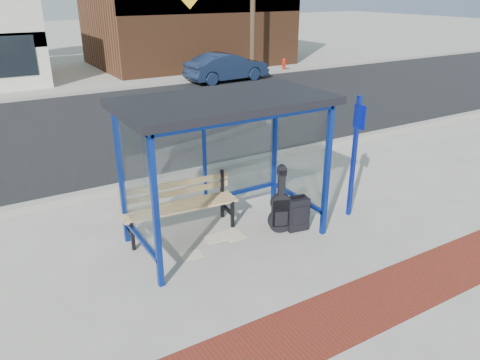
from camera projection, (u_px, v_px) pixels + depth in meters
ground at (226, 237)px, 8.04m from camera, size 120.00×120.00×0.00m
brick_paver_strip at (326, 322)px, 5.98m from camera, size 60.00×1.00×0.01m
curb_near at (162, 179)px, 10.32m from camera, size 60.00×0.25×0.12m
street_asphalt at (99, 127)px, 14.38m from camera, size 60.00×10.00×0.00m
curb_far at (63, 94)px, 18.40m from camera, size 60.00×0.25×0.12m
far_sidewalk at (54, 88)px, 19.93m from camera, size 60.00×4.00×0.01m
bus_shelter at (223, 119)px, 7.31m from camera, size 3.30×1.80×2.42m
storefront_brown at (187, 3)px, 25.28m from camera, size 10.00×7.08×6.40m
bench at (178, 203)px, 8.04m from camera, size 2.04×0.65×0.95m
guitar_bag at (281, 209)px, 8.06m from camera, size 0.44×0.27×1.17m
suitcase at (297, 214)px, 8.17m from camera, size 0.41×0.30×0.66m
backpack at (282, 215)px, 8.36m from camera, size 0.36×0.34×0.41m
sign_post at (355, 150)px, 8.35m from camera, size 0.09×0.28×2.26m
newspaper_a at (191, 255)px, 7.49m from camera, size 0.36×0.29×0.01m
newspaper_b at (216, 238)px, 7.99m from camera, size 0.41×0.34×0.01m
newspaper_c at (233, 235)px, 8.09m from camera, size 0.34×0.43×0.01m
parked_car at (227, 67)px, 21.11m from camera, size 3.92×1.59×1.27m
fire_hydrant at (284, 64)px, 23.73m from camera, size 0.29×0.20×0.65m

